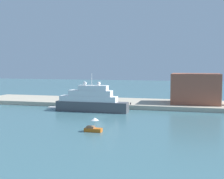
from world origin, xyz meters
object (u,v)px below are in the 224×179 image
at_px(mooring_bollard, 130,104).
at_px(parked_car, 79,98).
at_px(harbor_building, 196,89).
at_px(work_barge, 55,108).
at_px(small_motorboat, 93,127).
at_px(large_yacht, 91,101).
at_px(person_figure, 86,98).

bearing_deg(mooring_bollard, parked_car, 159.13).
xyz_separation_m(harbor_building, mooring_bollard, (-20.65, -8.88, -4.75)).
bearing_deg(harbor_building, parked_car, -178.92).
height_order(work_barge, mooring_bollard, mooring_bollard).
height_order(small_motorboat, harbor_building, harbor_building).
xyz_separation_m(large_yacht, person_figure, (-7.35, 15.56, -1.04)).
bearing_deg(mooring_bollard, harbor_building, 23.28).
relative_size(work_barge, person_figure, 2.72).
relative_size(person_figure, mooring_bollard, 2.51).
bearing_deg(harbor_building, person_figure, -177.04).
height_order(work_barge, harbor_building, harbor_building).
relative_size(harbor_building, mooring_bollard, 22.97).
height_order(harbor_building, mooring_bollard, harbor_building).
xyz_separation_m(parked_car, person_figure, (3.14, -1.21, 0.22)).
xyz_separation_m(work_barge, person_figure, (5.93, 13.24, 1.91)).
relative_size(large_yacht, parked_car, 5.23).
relative_size(parked_car, person_figure, 2.50).
relative_size(large_yacht, harbor_building, 1.43).
relative_size(small_motorboat, work_barge, 0.81).
xyz_separation_m(small_motorboat, parked_car, (-20.24, 43.42, 0.98)).
xyz_separation_m(harbor_building, person_figure, (-38.74, -2.00, -4.28)).
bearing_deg(work_barge, harbor_building, 18.84).
relative_size(large_yacht, small_motorboat, 5.96).
relative_size(harbor_building, person_figure, 9.13).
bearing_deg(harbor_building, large_yacht, -150.77).
bearing_deg(small_motorboat, parked_car, 114.99).
relative_size(parked_car, mooring_bollard, 6.29).
relative_size(large_yacht, person_figure, 13.07).
bearing_deg(large_yacht, harbor_building, 29.23).
distance_m(large_yacht, mooring_bollard, 13.89).
xyz_separation_m(large_yacht, harbor_building, (31.39, 17.56, 3.24)).
xyz_separation_m(large_yacht, small_motorboat, (9.75, -26.65, -2.24)).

